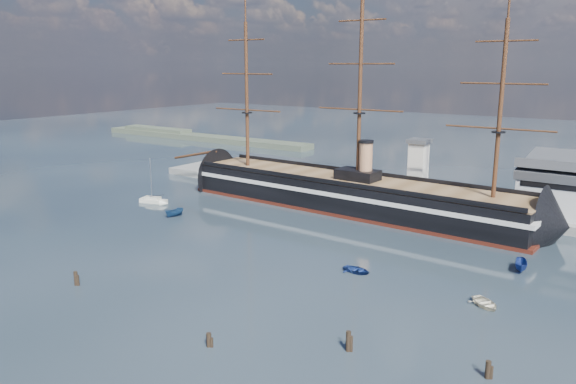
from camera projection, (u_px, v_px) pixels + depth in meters
The scene contains 14 objects.
ground at pixel (341, 236), 117.24m from camera, with size 600.00×600.00×0.00m, color black.
quay at pixel (447, 207), 140.41m from camera, with size 180.00×18.00×2.00m, color slate.
quay_tower at pixel (418, 168), 139.76m from camera, with size 5.00×5.00×15.00m.
shoreline at pixel (187, 135), 270.63m from camera, with size 120.00×10.00×4.00m.
warship at pixel (344, 193), 138.31m from camera, with size 113.22×20.15×53.94m.
sailboat at pixel (153, 200), 144.78m from camera, with size 7.58×4.20×11.64m.
motorboat_a at pixel (175, 217), 131.78m from camera, with size 5.89×2.16×2.36m, color navy.
motorboat_b at pixel (357, 273), 96.40m from camera, with size 3.11×1.24×1.45m, color navy.
motorboat_c at pixel (521, 271), 97.03m from camera, with size 6.16×2.26×2.46m, color navy.
motorboat_e at pixel (485, 307), 82.91m from camera, with size 3.29×1.32×1.53m, color beige.
piling_near_left at pixel (76, 285), 90.94m from camera, with size 0.64×0.64×3.07m, color black.
piling_near_mid at pixel (209, 347), 71.16m from camera, with size 0.64×0.64×2.56m, color black.
piling_near_right at pixel (348, 351), 70.08m from camera, with size 0.64×0.64×3.38m, color black.
piling_far_right at pixel (487, 378), 64.00m from camera, with size 0.64×0.64×2.85m, color black.
Camera 1 is at (55.30, -58.34, 34.97)m, focal length 35.00 mm.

